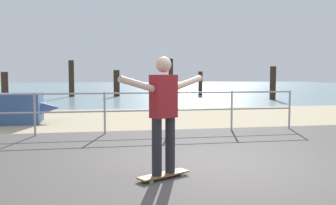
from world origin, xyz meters
TOP-DOWN VIEW (x-y plane):
  - ground_plane at (0.00, -1.00)m, footprint 24.00×10.00m
  - beach_strip at (0.00, 7.00)m, footprint 24.00×6.00m
  - sea_surface at (0.00, 35.00)m, footprint 72.00×50.00m
  - railing_fence at (-2.63, 3.60)m, footprint 11.53×0.05m
  - skateboard at (-1.05, -0.48)m, footprint 0.80×0.56m
  - skateboarder at (-1.05, -0.48)m, footprint 1.31×0.78m
  - groyne_post_0 at (-6.63, 14.24)m, footprint 0.34×0.34m
  - groyne_post_1 at (-3.73, 19.22)m, footprint 0.35×0.35m
  - groyne_post_2 at (-0.82, 19.02)m, footprint 0.40×0.40m
  - groyne_post_3 at (2.08, 15.19)m, footprint 0.26×0.26m
  - groyne_post_4 at (4.99, 19.32)m, footprint 0.30×0.30m
  - groyne_post_5 at (7.90, 14.24)m, footprint 0.34×0.34m

SIDE VIEW (x-z plane):
  - ground_plane at x=0.00m, z-range -0.02..0.02m
  - beach_strip at x=0.00m, z-range -0.02..0.02m
  - sea_surface at x=0.00m, z-range -0.02..0.02m
  - skateboard at x=-1.05m, z-range 0.03..0.11m
  - railing_fence at x=-2.63m, z-range 0.17..1.22m
  - groyne_post_0 at x=-6.63m, z-range 0.00..1.60m
  - groyne_post_4 at x=4.99m, z-range 0.00..1.66m
  - groyne_post_2 at x=-0.82m, z-range 0.00..1.75m
  - groyne_post_5 at x=7.90m, z-range 0.00..1.93m
  - skateboarder at x=-1.05m, z-range 0.19..1.84m
  - groyne_post_3 at x=2.08m, z-range 0.00..2.36m
  - groyne_post_1 at x=-3.73m, z-range 0.00..2.38m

